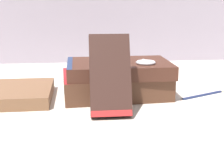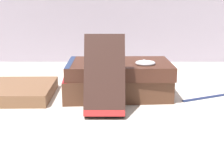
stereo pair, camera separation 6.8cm
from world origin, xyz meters
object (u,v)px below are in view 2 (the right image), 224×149
at_px(book_flat_top, 117,68).
at_px(book_side_left, 4,91).
at_px(book_leaning_front, 105,78).
at_px(book_flat_bottom, 114,84).
at_px(pocket_watch, 145,63).
at_px(fountain_pen, 208,96).
at_px(reading_glasses, 84,79).

relative_size(book_flat_top, book_side_left, 1.09).
xyz_separation_m(book_flat_top, book_side_left, (-0.27, -0.01, -0.05)).
relative_size(book_flat_top, book_leaning_front, 1.53).
distance_m(book_flat_bottom, book_side_left, 0.26).
bearing_deg(book_flat_bottom, pocket_watch, -29.52).
relative_size(book_leaning_front, pocket_watch, 3.29).
relative_size(book_flat_bottom, book_flat_top, 1.05).
relative_size(book_flat_bottom, book_leaning_front, 1.61).
xyz_separation_m(book_side_left, fountain_pen, (0.48, -0.01, -0.01)).
xyz_separation_m(book_side_left, pocket_watch, (0.33, -0.02, 0.07)).
height_order(book_flat_bottom, book_leaning_front, book_leaning_front).
bearing_deg(book_side_left, book_leaning_front, -26.06).
bearing_deg(book_flat_top, pocket_watch, -20.71).
bearing_deg(reading_glasses, book_leaning_front, -94.07).
distance_m(book_leaning_front, reading_glasses, 0.30).
distance_m(book_side_left, fountain_pen, 0.48).
height_order(book_flat_top, book_side_left, book_flat_top).
relative_size(book_leaning_front, fountain_pen, 1.20).
distance_m(book_flat_top, book_leaning_front, 0.13).
height_order(book_flat_bottom, pocket_watch, pocket_watch).
bearing_deg(book_leaning_front, book_side_left, 154.92).
bearing_deg(fountain_pen, pocket_watch, 156.79).
height_order(pocket_watch, fountain_pen, pocket_watch).
xyz_separation_m(book_flat_top, pocket_watch, (0.06, -0.02, 0.02)).
xyz_separation_m(book_leaning_front, pocket_watch, (0.09, 0.10, 0.01)).
height_order(book_leaning_front, reading_glasses, book_leaning_front).
xyz_separation_m(pocket_watch, reading_glasses, (-0.16, 0.18, -0.08)).
bearing_deg(book_leaning_front, book_flat_top, 77.89).
height_order(reading_glasses, fountain_pen, fountain_pen).
height_order(book_side_left, pocket_watch, pocket_watch).
height_order(book_flat_top, fountain_pen, book_flat_top).
xyz_separation_m(book_flat_top, fountain_pen, (0.21, -0.02, -0.06)).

